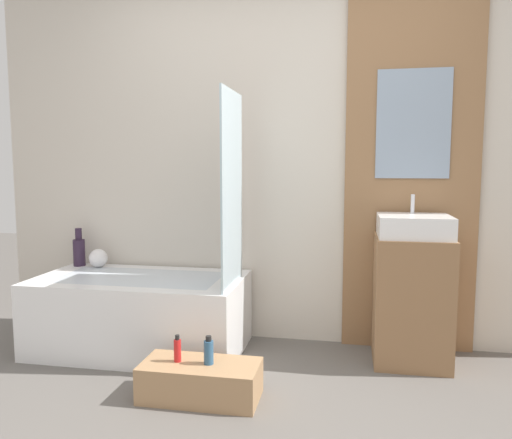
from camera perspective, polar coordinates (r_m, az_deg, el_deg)
wall_tiled_back at (r=3.45m, az=3.74°, el=7.53°), size 4.20×0.06×2.60m
wall_wood_accent at (r=3.39m, az=17.40°, el=7.45°), size 0.85×0.04×2.60m
bathtub at (r=3.44m, az=-13.06°, el=-10.38°), size 1.36×0.73×0.49m
glass_shower_screen at (r=3.01m, az=-2.77°, el=3.46°), size 0.01×0.50×1.17m
wooden_step_bench at (r=2.77m, az=-6.37°, el=-17.84°), size 0.62×0.30×0.19m
vanity_cabinet at (r=3.27m, az=17.34°, el=-8.75°), size 0.45×0.44×0.79m
sink at (r=3.18m, az=17.62°, el=-0.71°), size 0.43×0.39×0.25m
vase_tall_dark at (r=3.86m, az=-19.56°, el=-3.35°), size 0.09×0.09×0.28m
vase_round_light at (r=3.77m, az=-17.58°, el=-4.23°), size 0.13×0.13×0.13m
bottle_soap_primary at (r=2.74m, az=-8.96°, el=-14.48°), size 0.04×0.04×0.14m
bottle_soap_secondary at (r=2.69m, az=-5.43°, el=-14.78°), size 0.05×0.05×0.15m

